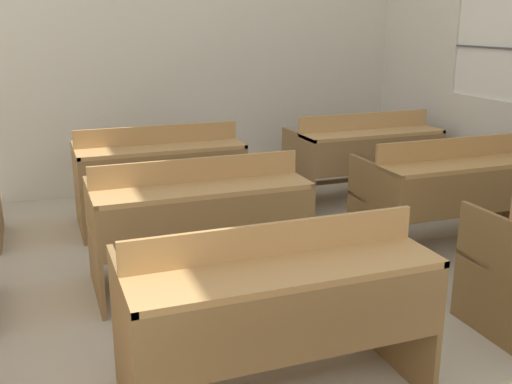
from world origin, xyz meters
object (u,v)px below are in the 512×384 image
Objects in this scene: wastepaper_bin at (377,165)px; bench_back_right at (364,153)px; bench_third_center at (199,216)px; bench_back_center at (160,171)px; bench_third_right at (453,188)px; bench_second_center at (275,304)px.

bench_back_right is at bearing -130.81° from wastepaper_bin.
bench_back_center is (0.01, 1.24, 0.00)m from bench_third_center.
bench_back_right reaches higher than wastepaper_bin.
wastepaper_bin is at bearing 37.40° from bench_third_center.
bench_back_center is 1.00× the size of bench_back_right.
bench_back_right is (-0.01, 1.26, 0.00)m from bench_third_right.
bench_third_right and bench_back_center have the same top height.
bench_back_right is at bearing 52.97° from bench_second_center.
bench_third_center is at bearing -146.87° from bench_back_right.
bench_third_center is 2.27m from bench_back_right.
bench_second_center is 1.00× the size of bench_back_center.
bench_back_center is (-1.91, 1.26, 0.00)m from bench_third_right.
bench_back_center is (0.01, 2.52, 0.00)m from bench_second_center.
bench_second_center is 4.00m from wastepaper_bin.
bench_second_center is 1.00× the size of bench_third_center.
bench_third_center and bench_back_right have the same top height.
bench_third_right is 1.00× the size of bench_back_right.
bench_third_right is 1.00× the size of bench_back_center.
bench_third_right is 2.29m from bench_back_center.
bench_second_center is 2.52m from bench_back_center.
bench_second_center and bench_back_center have the same top height.
wastepaper_bin is at bearing 14.48° from bench_back_center.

